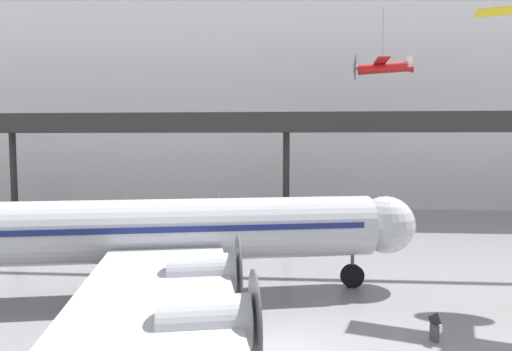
# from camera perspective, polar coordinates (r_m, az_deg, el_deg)

# --- Properties ---
(ground_plane) EXTENTS (260.00, 260.00, 0.00)m
(ground_plane) POSITION_cam_1_polar(r_m,az_deg,el_deg) (19.00, 2.85, -21.10)
(ground_plane) COLOR gray
(hangar_back_wall) EXTENTS (140.00, 3.00, 27.95)m
(hangar_back_wall) POSITION_cam_1_polar(r_m,az_deg,el_deg) (57.83, 3.91, 9.93)
(hangar_back_wall) COLOR white
(hangar_back_wall) RESTS_ON ground
(mezzanine_walkway) EXTENTS (110.00, 3.20, 11.19)m
(mezzanine_walkway) POSITION_cam_1_polar(r_m,az_deg,el_deg) (47.39, 3.81, 5.77)
(mezzanine_walkway) COLOR #2D2B28
(mezzanine_walkway) RESTS_ON ground
(airliner_silver_main) EXTENTS (29.29, 33.74, 9.75)m
(airliner_silver_main) POSITION_cam_1_polar(r_m,az_deg,el_deg) (24.66, -13.08, -6.87)
(airliner_silver_main) COLOR #B7BABF
(airliner_silver_main) RESTS_ON ground
(suspended_plane_red_highwing) EXTENTS (6.02, 7.39, 7.24)m
(suspended_plane_red_highwing) POSITION_cam_1_polar(r_m,az_deg,el_deg) (49.30, 15.51, 12.86)
(suspended_plane_red_highwing) COLOR red
(info_sign_pedestal) EXTENTS (0.34, 0.73, 1.24)m
(info_sign_pedestal) POSITION_cam_1_polar(r_m,az_deg,el_deg) (20.93, 21.41, -17.57)
(info_sign_pedestal) COLOR #4C4C51
(info_sign_pedestal) RESTS_ON ground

